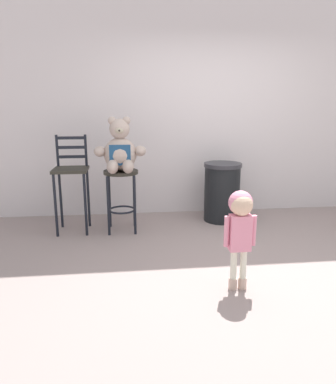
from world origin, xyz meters
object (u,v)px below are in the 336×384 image
(teddy_bear, at_px, (120,151))
(bar_stool_with_teddy, at_px, (121,187))
(trash_bin, at_px, (222,192))
(child_walking, at_px, (240,219))
(bar_chair_empty, at_px, (71,176))

(teddy_bear, bearing_deg, bar_stool_with_teddy, 90.00)
(trash_bin, bearing_deg, child_walking, -100.50)
(bar_chair_empty, bearing_deg, trash_bin, 5.84)
(bar_stool_with_teddy, bearing_deg, teddy_bear, -90.00)
(teddy_bear, bearing_deg, trash_bin, 12.48)
(child_walking, relative_size, bar_chair_empty, 0.73)
(child_walking, height_order, trash_bin, child_walking)
(trash_bin, bearing_deg, bar_chair_empty, -174.16)
(bar_stool_with_teddy, xyz_separation_m, child_walking, (0.99, -1.59, 0.07))
(bar_stool_with_teddy, relative_size, bar_chair_empty, 0.65)
(bar_stool_with_teddy, bearing_deg, bar_chair_empty, 173.70)
(teddy_bear, xyz_separation_m, bar_chair_empty, (-0.60, 0.10, -0.30))
(trash_bin, height_order, bar_chair_empty, bar_chair_empty)
(trash_bin, bearing_deg, bar_stool_with_teddy, -168.82)
(teddy_bear, xyz_separation_m, child_walking, (0.99, -1.56, -0.37))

